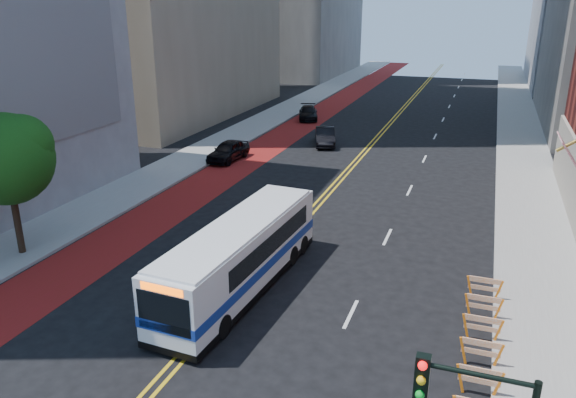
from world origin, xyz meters
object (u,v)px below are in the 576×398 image
(car_c, at_px, (308,113))
(car_b, at_px, (325,136))
(transit_bus, at_px, (241,255))
(car_a, at_px, (228,151))
(street_tree, at_px, (8,155))

(car_c, bearing_deg, car_b, -82.92)
(transit_bus, xyz_separation_m, car_c, (-8.21, 34.98, -0.89))
(car_a, bearing_deg, car_b, 55.45)
(car_b, bearing_deg, car_c, 96.71)
(street_tree, bearing_deg, car_a, 83.84)
(street_tree, height_order, car_a, street_tree)
(street_tree, height_order, car_c, street_tree)
(street_tree, height_order, transit_bus, street_tree)
(car_a, bearing_deg, transit_bus, -59.42)
(transit_bus, distance_m, car_a, 20.30)
(car_a, bearing_deg, street_tree, -92.54)
(transit_bus, relative_size, car_c, 2.40)
(street_tree, relative_size, car_c, 1.47)
(street_tree, xyz_separation_m, car_a, (2.00, 18.56, -4.16))
(car_a, distance_m, car_c, 16.93)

